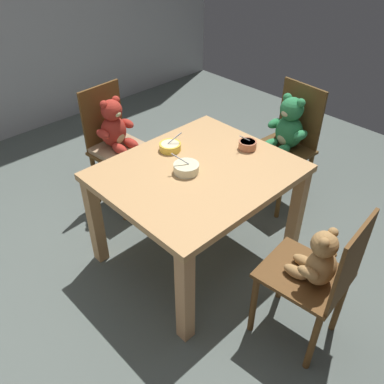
{
  "coord_description": "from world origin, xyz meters",
  "views": [
    {
      "loc": [
        -1.45,
        -1.45,
        2.05
      ],
      "look_at": [
        0.0,
        0.05,
        0.5
      ],
      "focal_mm": 38.09,
      "sensor_mm": 36.0,
      "label": 1
    }
  ],
  "objects": [
    {
      "name": "porridge_bowl_yellow_far_center",
      "position": [
        0.03,
        0.29,
        0.73
      ],
      "size": [
        0.14,
        0.14,
        0.12
      ],
      "color": "yellow",
      "rests_on": "dining_table"
    },
    {
      "name": "teddy_chair_near_front",
      "position": [
        -0.03,
        -0.88,
        0.54
      ],
      "size": [
        0.41,
        0.45,
        0.9
      ],
      "rotation": [
        0.0,
        0.0,
        1.66
      ],
      "color": "brown",
      "rests_on": "ground_plane"
    },
    {
      "name": "ground_plane",
      "position": [
        0.0,
        0.0,
        -0.02
      ],
      "size": [
        5.2,
        5.2,
        0.04
      ],
      "color": "#535C56"
    },
    {
      "name": "porridge_bowl_cream_center",
      "position": [
        -0.07,
        0.03,
        0.73
      ],
      "size": [
        0.15,
        0.15,
        0.13
      ],
      "color": "beige",
      "rests_on": "dining_table"
    },
    {
      "name": "teddy_chair_far_center",
      "position": [
        0.0,
        0.87,
        0.58
      ],
      "size": [
        0.41,
        0.42,
        0.94
      ],
      "rotation": [
        0.0,
        0.0,
        -1.5
      ],
      "color": "brown",
      "rests_on": "ground_plane"
    },
    {
      "name": "teddy_chair_near_right",
      "position": [
        0.96,
        0.01,
        0.59
      ],
      "size": [
        0.42,
        0.44,
        0.93
      ],
      "rotation": [
        0.0,
        0.0,
        3.06
      ],
      "color": "#51381A",
      "rests_on": "ground_plane"
    },
    {
      "name": "dining_table",
      "position": [
        0.0,
        0.0,
        0.59
      ],
      "size": [
        1.12,
        0.96,
        0.7
      ],
      "color": "tan",
      "rests_on": "ground_plane"
    },
    {
      "name": "porridge_bowl_terracotta_near_right",
      "position": [
        0.41,
        -0.05,
        0.73
      ],
      "size": [
        0.12,
        0.12,
        0.11
      ],
      "color": "#BA6D4C",
      "rests_on": "dining_table"
    }
  ]
}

